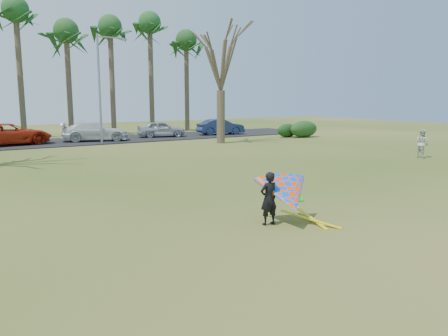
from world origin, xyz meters
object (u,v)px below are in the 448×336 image
car_2 (10,134)px  kite_flyer (286,195)px  streetlight (101,84)px  car_4 (161,129)px  pedestrian_a (422,143)px  car_5 (221,127)px  car_3 (95,131)px  bare_tree_right (221,55)px

car_2 → kite_flyer: 26.19m
streetlight → car_4: bearing=24.7°
streetlight → car_4: (5.92, 2.72, -3.71)m
pedestrian_a → kite_flyer: 16.74m
car_2 → pedestrian_a: size_ratio=3.41×
pedestrian_a → car_5: bearing=14.4°
car_2 → car_3: car_2 is taller
car_5 → pedestrian_a: bearing=-166.0°
car_3 → car_2: bearing=103.5°
car_3 → pedestrian_a: (13.24, -19.57, 0.02)m
streetlight → car_3: size_ratio=1.56×
streetlight → car_4: 7.50m
streetlight → kite_flyer: streetlight is taller
bare_tree_right → car_2: (-13.88, 6.54, -5.72)m
car_2 → kite_flyer: kite_flyer is taller
streetlight → pedestrian_a: (13.27, -17.27, -3.64)m
pedestrian_a → car_4: bearing=29.9°
car_3 → car_5: 11.63m
car_2 → bare_tree_right: bearing=-124.5°
pedestrian_a → kite_flyer: (-15.58, -6.11, 0.01)m
streetlight → car_4: size_ratio=1.95×
car_4 → car_3: bearing=108.0°
car_2 → car_3: bearing=-101.6°
bare_tree_right → car_3: bare_tree_right is taller
bare_tree_right → car_3: (-7.81, 6.30, -5.76)m
car_4 → car_5: (5.74, -0.64, 0.02)m
streetlight → car_3: bearing=89.2°
car_3 → pedestrian_a: pedestrian_a is taller
car_2 → pedestrian_a: pedestrian_a is taller
pedestrian_a → car_3: bearing=43.8°
car_4 → car_5: car_5 is taller
car_4 → car_2: bearing=104.7°
car_3 → car_4: bearing=-70.1°
pedestrian_a → streetlight: bearing=47.2°
car_2 → pedestrian_a: bearing=-145.0°
kite_flyer → pedestrian_a: bearing=21.4°
bare_tree_right → streetlight: 9.05m
streetlight → pedestrian_a: streetlight is taller
car_3 → kite_flyer: kite_flyer is taller
kite_flyer → car_5: bearing=61.2°
car_5 → pedestrian_a: size_ratio=2.63×
streetlight → bare_tree_right: bearing=-27.0°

